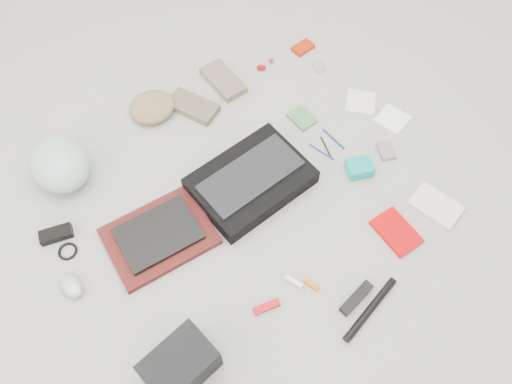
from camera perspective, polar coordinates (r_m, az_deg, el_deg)
ground_plane at (r=2.01m, az=-0.00°, el=-0.73°), size 4.00×4.00×0.00m
messenger_bag at (r=2.00m, az=-0.59°, el=1.29°), size 0.48×0.36×0.08m
bag_flap at (r=1.97m, az=-0.60°, el=1.96°), size 0.42×0.22×0.01m
laptop_sleeve at (r=1.95m, az=-10.98°, el=-4.99°), size 0.40×0.31×0.03m
laptop at (r=1.93m, az=-11.10°, el=-4.69°), size 0.30×0.23×0.02m
bike_helmet at (r=2.14m, az=-21.52°, el=3.02°), size 0.23×0.29×0.17m
beanie at (r=2.28m, az=-11.80°, el=9.50°), size 0.21×0.20×0.07m
mitten_left at (r=2.28m, az=-7.24°, el=9.68°), size 0.20×0.25×0.03m
mitten_right at (r=2.37m, az=-3.77°, el=12.62°), size 0.12×0.23×0.03m
power_brick at (r=2.06m, az=-21.88°, el=-4.50°), size 0.13×0.08×0.03m
cable_coil at (r=2.02m, az=-20.72°, el=-6.35°), size 0.08×0.08×0.01m
mouse at (r=1.95m, az=-20.36°, el=-9.97°), size 0.08×0.12×0.04m
camera_bag at (r=1.72m, az=-8.68°, el=-19.01°), size 0.25×0.19×0.15m
multitool at (r=1.82m, az=1.22°, el=-12.98°), size 0.10×0.05×0.02m
toiletry_tube_white at (r=1.85m, az=4.38°, el=-10.16°), size 0.05×0.07×0.02m
toiletry_tube_orange at (r=1.85m, az=6.37°, el=-10.46°), size 0.04×0.06×0.02m
u_lock at (r=1.85m, az=11.39°, el=-11.79°), size 0.15×0.06×0.03m
bike_pump at (r=1.85m, az=12.92°, el=-12.94°), size 0.29×0.10×0.03m
book_red at (r=2.00m, az=15.73°, el=-4.39°), size 0.12×0.18×0.02m
book_white at (r=2.10m, az=19.85°, el=-1.50°), size 0.17×0.22×0.02m
notepad at (r=2.24m, az=5.25°, el=8.40°), size 0.09×0.12×0.01m
pen_blue at (r=2.14m, az=7.49°, el=4.58°), size 0.04×0.12×0.01m
pen_black at (r=2.16m, az=8.04°, el=5.03°), size 0.04×0.12×0.01m
pen_navy at (r=2.19m, az=8.85°, el=6.01°), size 0.02×0.14×0.01m
accordion_wallet at (r=2.09m, az=11.75°, el=2.72°), size 0.13×0.11×0.05m
card_deck at (r=2.19m, az=14.65°, el=4.57°), size 0.09×0.11×0.02m
napkin_top at (r=2.34m, az=11.89°, el=10.03°), size 0.18×0.18×0.01m
napkin_bottom at (r=2.31m, az=15.34°, el=8.06°), size 0.15×0.15×0.01m
lollipop_a at (r=2.42m, az=0.41°, el=14.05°), size 0.03×0.03×0.03m
lollipop_b at (r=2.42m, az=0.83°, el=14.04°), size 0.03×0.03×0.03m
lollipop_c at (r=2.46m, az=1.76°, el=14.80°), size 0.03×0.03×0.02m
altoids_tin at (r=2.53m, az=5.39°, el=16.11°), size 0.11×0.08×0.02m
stamp_sheet at (r=2.46m, az=7.28°, el=13.96°), size 0.07×0.07×0.00m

